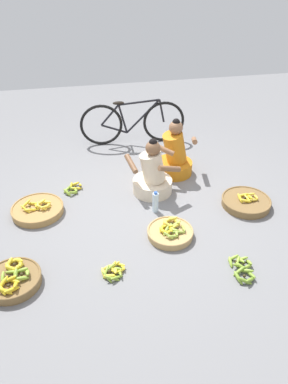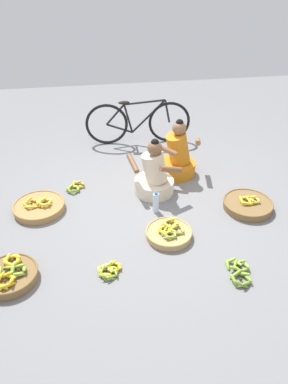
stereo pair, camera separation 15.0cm
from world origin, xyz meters
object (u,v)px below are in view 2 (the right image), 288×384
(loose_bananas_mid_left, at_px, (239,272))
(vendor_woman_behind, at_px, (178,157))
(vendor_woman_front, at_px, (154,176))
(bicycle_leaning, at_px, (138,122))
(loose_bananas_mid_right, at_px, (75,187))
(banana_basket_back_right, at_px, (248,204))
(banana_basket_near_bicycle, at_px, (169,233))
(banana_basket_front_left, at_px, (39,207))
(loose_bananas_front_right, at_px, (109,270))
(banana_basket_back_left, at_px, (10,275))
(water_bottle, at_px, (156,203))

(loose_bananas_mid_left, bearing_deg, vendor_woman_behind, 94.67)
(vendor_woman_front, distance_m, vendor_woman_behind, 0.58)
(bicycle_leaning, distance_m, loose_bananas_mid_right, 1.67)
(banana_basket_back_right, relative_size, loose_bananas_mid_right, 2.02)
(vendor_woman_front, distance_m, banana_basket_near_bicycle, 0.93)
(vendor_woman_behind, xyz_separation_m, loose_bananas_mid_left, (0.16, -1.99, -0.24))
(bicycle_leaning, height_order, loose_bananas_mid_left, bicycle_leaning)
(banana_basket_near_bicycle, bearing_deg, loose_bananas_mid_right, 132.26)
(banana_basket_front_left, xyz_separation_m, loose_bananas_mid_right, (0.44, 0.41, -0.02))
(bicycle_leaning, height_order, banana_basket_near_bicycle, bicycle_leaning)
(loose_bananas_mid_left, bearing_deg, vendor_woman_front, 109.97)
(vendor_woman_behind, relative_size, loose_bananas_front_right, 3.09)
(banana_basket_back_left, bearing_deg, banana_basket_back_right, 15.35)
(vendor_woman_front, distance_m, banana_basket_front_left, 1.50)
(vendor_woman_front, relative_size, loose_bananas_mid_left, 1.96)
(banana_basket_front_left, distance_m, loose_bananas_front_right, 1.40)
(loose_bananas_mid_right, bearing_deg, loose_bananas_mid_left, -48.35)
(banana_basket_back_left, xyz_separation_m, loose_bananas_front_right, (0.96, -0.05, -0.03))
(vendor_woman_behind, xyz_separation_m, bicycle_leaning, (-0.41, 1.08, 0.09))
(vendor_woman_front, height_order, banana_basket_back_right, vendor_woman_front)
(loose_bananas_mid_right, bearing_deg, banana_basket_front_left, -137.11)
(banana_basket_front_left, relative_size, loose_bananas_front_right, 2.35)
(bicycle_leaning, bearing_deg, banana_basket_near_bicycle, -90.04)
(bicycle_leaning, relative_size, water_bottle, 6.01)
(vendor_woman_front, xyz_separation_m, banana_basket_front_left, (-1.48, -0.18, -0.19))
(banana_basket_front_left, relative_size, loose_bananas_mid_right, 2.08)
(banana_basket_near_bicycle, distance_m, loose_bananas_mid_left, 0.88)
(banana_basket_back_left, height_order, loose_bananas_front_right, banana_basket_back_left)
(banana_basket_near_bicycle, xyz_separation_m, water_bottle, (-0.06, 0.48, 0.08))
(vendor_woman_behind, height_order, loose_bananas_front_right, vendor_woman_behind)
(loose_bananas_mid_left, distance_m, loose_bananas_mid_right, 2.42)
(banana_basket_back_left, height_order, loose_bananas_mid_right, banana_basket_back_left)
(vendor_woman_behind, bearing_deg, loose_bananas_front_right, -122.31)
(vendor_woman_front, bearing_deg, vendor_woman_behind, 45.16)
(banana_basket_front_left, distance_m, banana_basket_back_right, 2.59)
(vendor_woman_behind, bearing_deg, bicycle_leaning, 110.55)
(banana_basket_front_left, relative_size, banana_basket_back_right, 1.03)
(vendor_woman_front, xyz_separation_m, water_bottle, (-0.06, -0.43, -0.11))
(bicycle_leaning, relative_size, banana_basket_near_bicycle, 3.26)
(vendor_woman_front, xyz_separation_m, banana_basket_near_bicycle, (0.00, -0.91, -0.19))
(vendor_woman_behind, relative_size, banana_basket_front_left, 1.32)
(loose_bananas_mid_left, bearing_deg, loose_bananas_front_right, 169.81)
(bicycle_leaning, relative_size, banana_basket_front_left, 2.70)
(banana_basket_back_left, bearing_deg, loose_bananas_mid_left, -7.23)
(bicycle_leaning, xyz_separation_m, loose_bananas_front_right, (-0.71, -2.85, -0.33))
(banana_basket_front_left, height_order, banana_basket_back_right, same)
(bicycle_leaning, distance_m, banana_basket_back_right, 2.33)
(water_bottle, bearing_deg, bicycle_leaning, 88.15)
(banana_basket_near_bicycle, height_order, water_bottle, water_bottle)
(vendor_woman_front, distance_m, loose_bananas_front_right, 1.54)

